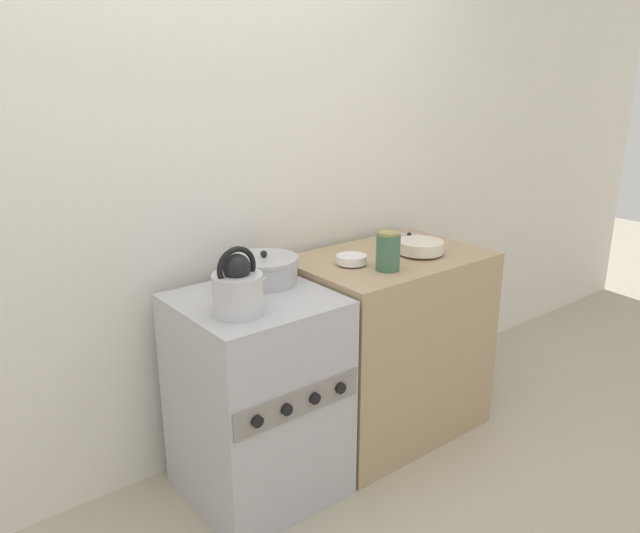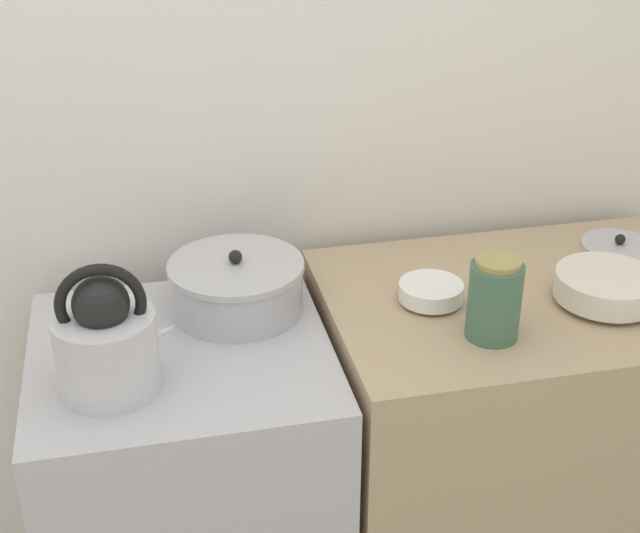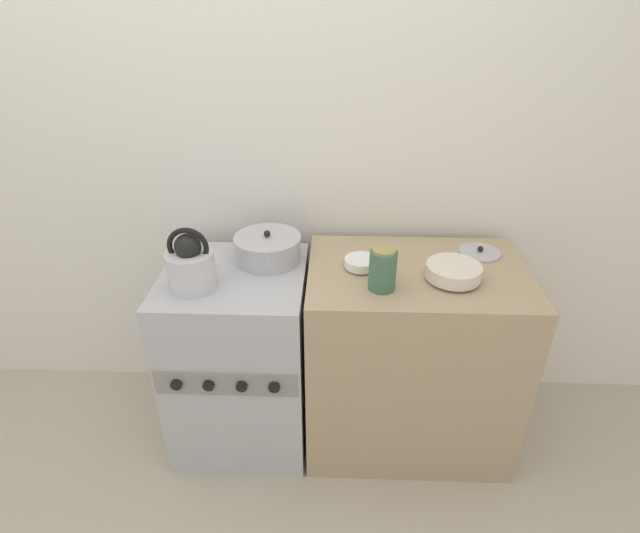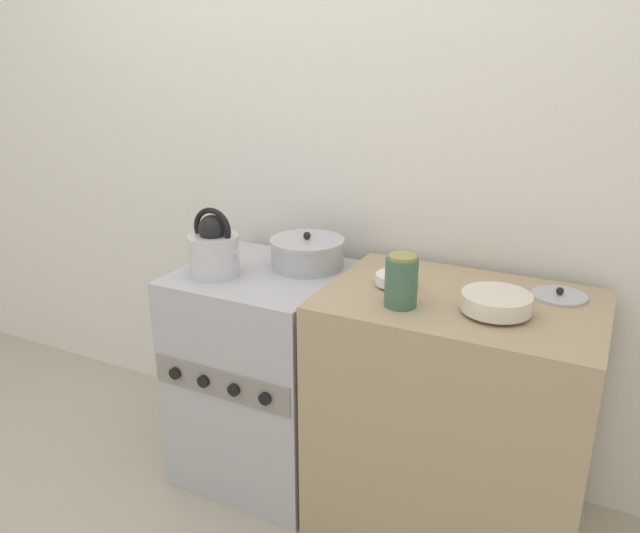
% 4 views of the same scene
% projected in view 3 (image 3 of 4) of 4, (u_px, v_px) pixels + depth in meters
% --- Properties ---
extents(ground_plane, '(12.00, 12.00, 0.00)m').
position_uv_depth(ground_plane, '(237.00, 475.00, 2.17)').
color(ground_plane, '#B2A893').
extents(wall_back, '(7.00, 0.06, 2.50)m').
position_uv_depth(wall_back, '(241.00, 148.00, 2.13)').
color(wall_back, silver).
rests_on(wall_back, ground_plane).
extents(stove, '(0.58, 0.58, 0.85)m').
position_uv_depth(stove, '(241.00, 357.00, 2.20)').
color(stove, '#B2B2B7').
rests_on(stove, ground_plane).
extents(counter, '(0.88, 0.59, 0.87)m').
position_uv_depth(counter, '(409.00, 356.00, 2.19)').
color(counter, tan).
rests_on(counter, ground_plane).
extents(kettle, '(0.22, 0.18, 0.25)m').
position_uv_depth(kettle, '(191.00, 265.00, 1.86)').
color(kettle, silver).
rests_on(kettle, stove).
extents(cooking_pot, '(0.28, 0.28, 0.14)m').
position_uv_depth(cooking_pot, '(268.00, 248.00, 2.07)').
color(cooking_pot, '#B2B2B7').
rests_on(cooking_pot, stove).
extents(enamel_bowl, '(0.21, 0.21, 0.06)m').
position_uv_depth(enamel_bowl, '(454.00, 272.00, 1.89)').
color(enamel_bowl, beige).
rests_on(enamel_bowl, counter).
extents(small_ceramic_bowl, '(0.13, 0.13, 0.04)m').
position_uv_depth(small_ceramic_bowl, '(361.00, 263.00, 1.97)').
color(small_ceramic_bowl, white).
rests_on(small_ceramic_bowl, counter).
extents(storage_jar, '(0.10, 0.10, 0.16)m').
position_uv_depth(storage_jar, '(383.00, 269.00, 1.81)').
color(storage_jar, '#3F664C').
rests_on(storage_jar, counter).
extents(loose_pot_lid, '(0.17, 0.17, 0.03)m').
position_uv_depth(loose_pot_lid, '(480.00, 252.00, 2.09)').
color(loose_pot_lid, '#B2B2B7').
rests_on(loose_pot_lid, counter).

